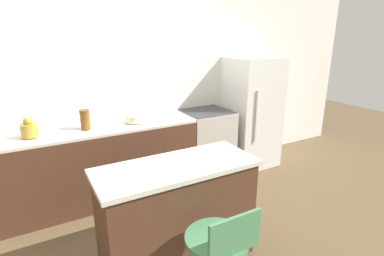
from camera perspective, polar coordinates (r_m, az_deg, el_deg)
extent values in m
plane|color=brown|center=(3.72, -10.02, -13.99)|extent=(14.00, 14.00, 0.00)
cube|color=white|center=(3.85, -14.33, 7.63)|extent=(8.00, 0.06, 2.60)
cube|color=#4C2D1E|center=(3.71, -17.05, -6.86)|extent=(2.27, 0.60, 0.88)
cube|color=beige|center=(3.56, -17.71, -0.12)|extent=(2.27, 0.60, 0.03)
cube|color=#9EA3A8|center=(3.50, -24.08, -0.79)|extent=(0.44, 0.33, 0.01)
cube|color=#4C2D1E|center=(2.68, -2.73, -16.34)|extent=(1.28, 0.52, 0.87)
cube|color=beige|center=(2.45, -2.89, -7.42)|extent=(1.34, 0.56, 0.04)
cube|color=#B7B2A8|center=(4.21, 2.70, -2.90)|extent=(0.64, 0.60, 0.91)
cube|color=black|center=(4.03, 4.98, -6.04)|extent=(0.45, 0.01, 0.32)
cube|color=#333338|center=(4.08, 2.79, 3.19)|extent=(0.61, 0.57, 0.01)
cube|color=silver|center=(4.54, 11.24, 2.89)|extent=(0.72, 0.64, 1.61)
cube|color=silver|center=(4.16, 12.13, 2.08)|extent=(0.02, 0.02, 0.73)
cylinder|color=#478456|center=(2.20, 4.80, -20.28)|extent=(0.45, 0.45, 0.04)
cube|color=#478456|center=(1.99, 8.18, -19.60)|extent=(0.38, 0.02, 0.27)
cylinder|color=#B29333|center=(3.45, -28.58, -0.41)|extent=(0.16, 0.16, 0.14)
sphere|color=#B29333|center=(3.43, -28.82, 1.13)|extent=(0.09, 0.09, 0.09)
cylinder|color=beige|center=(3.62, -10.78, 1.82)|extent=(0.24, 0.24, 0.09)
cylinder|color=brown|center=(3.48, -19.69, 1.41)|extent=(0.11, 0.11, 0.20)
cylinder|color=brown|center=(3.45, -19.87, 3.11)|extent=(0.11, 0.11, 0.02)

